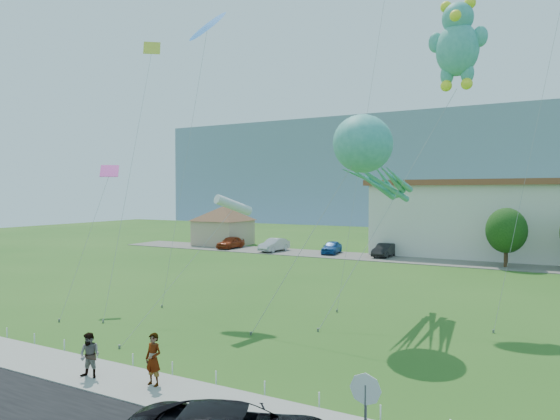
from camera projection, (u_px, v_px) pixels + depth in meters
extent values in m
plane|color=#255317|center=(175.00, 360.00, 20.30)|extent=(160.00, 160.00, 0.00)
cube|color=gray|center=(124.00, 382.00, 17.88)|extent=(80.00, 2.50, 0.10)
cube|color=#59544C|center=(400.00, 259.00, 51.10)|extent=(70.00, 6.00, 0.06)
cube|color=slate|center=(489.00, 170.00, 125.46)|extent=(160.00, 50.00, 25.00)
cube|color=tan|center=(223.00, 233.00, 65.06)|extent=(6.00, 6.00, 3.20)
pyramid|color=brown|center=(223.00, 214.00, 64.97)|extent=(9.20, 9.20, 1.80)
cylinder|color=red|center=(366.00, 389.00, 12.03)|extent=(0.76, 0.04, 0.76)
cylinder|color=white|center=(365.00, 389.00, 12.02)|extent=(0.80, 0.02, 0.80)
cylinder|color=white|center=(7.00, 333.00, 23.41)|extent=(0.05, 0.05, 0.50)
cylinder|color=white|center=(34.00, 339.00, 22.47)|extent=(0.05, 0.05, 0.50)
cylinder|color=white|center=(64.00, 345.00, 21.52)|extent=(0.05, 0.05, 0.50)
cylinder|color=white|center=(97.00, 352.00, 20.57)|extent=(0.05, 0.05, 0.50)
cylinder|color=white|center=(133.00, 360.00, 19.62)|extent=(0.05, 0.05, 0.50)
cylinder|color=white|center=(172.00, 368.00, 18.68)|extent=(0.05, 0.05, 0.50)
cylinder|color=white|center=(216.00, 378.00, 17.73)|extent=(0.05, 0.05, 0.50)
cylinder|color=white|center=(265.00, 388.00, 16.78)|extent=(0.05, 0.05, 0.50)
cylinder|color=white|center=(319.00, 400.00, 15.83)|extent=(0.05, 0.05, 0.50)
cylinder|color=white|center=(381.00, 413.00, 14.89)|extent=(0.05, 0.05, 0.50)
cylinder|color=#3F2B19|center=(506.00, 256.00, 45.44)|extent=(0.36, 0.36, 2.20)
ellipsoid|color=#14380F|center=(506.00, 230.00, 45.36)|extent=(3.60, 3.60, 4.14)
imported|color=gray|center=(153.00, 359.00, 17.41)|extent=(0.69, 0.47, 1.83)
imported|color=gray|center=(90.00, 355.00, 18.13)|extent=(0.91, 0.78, 1.64)
imported|color=maroon|center=(231.00, 242.00, 60.64)|extent=(1.80, 4.30, 1.46)
imported|color=#ABABB2|center=(274.00, 245.00, 57.59)|extent=(1.98, 4.62, 1.48)
imported|color=#1C4D9A|center=(332.00, 247.00, 55.43)|extent=(2.17, 4.28, 1.40)
imported|color=black|center=(385.00, 250.00, 52.69)|extent=(1.72, 4.33, 1.40)
ellipsoid|color=teal|center=(363.00, 144.00, 24.77)|extent=(2.88, 3.75, 2.88)
sphere|color=white|center=(345.00, 136.00, 24.01)|extent=(0.45, 0.45, 0.45)
sphere|color=white|center=(366.00, 135.00, 23.52)|extent=(0.45, 0.45, 0.45)
cylinder|color=slate|center=(251.00, 333.00, 23.91)|extent=(0.10, 0.10, 0.16)
cylinder|color=gray|center=(303.00, 245.00, 23.91)|extent=(4.35, 2.70, 8.32)
ellipsoid|color=teal|center=(457.00, 49.00, 28.84)|extent=(2.45, 2.08, 3.06)
sphere|color=teal|center=(458.00, 18.00, 28.77)|extent=(1.79, 1.79, 1.79)
sphere|color=#FFF828|center=(446.00, 7.00, 29.06)|extent=(0.66, 0.66, 0.66)
sphere|color=#FFF828|center=(470.00, 3.00, 28.44)|extent=(0.66, 0.66, 0.66)
sphere|color=#FFF828|center=(456.00, 16.00, 28.11)|extent=(0.66, 0.66, 0.66)
ellipsoid|color=teal|center=(436.00, 43.00, 29.40)|extent=(0.85, 0.60, 1.19)
ellipsoid|color=teal|center=(480.00, 36.00, 28.24)|extent=(0.85, 0.60, 1.19)
ellipsoid|color=teal|center=(447.00, 75.00, 29.15)|extent=(0.75, 0.66, 1.22)
ellipsoid|color=teal|center=(467.00, 73.00, 28.62)|extent=(0.75, 0.66, 1.22)
sphere|color=#FFF828|center=(446.00, 86.00, 29.01)|extent=(0.66, 0.66, 0.66)
sphere|color=#FFF828|center=(467.00, 84.00, 28.48)|extent=(0.66, 0.66, 0.66)
cylinder|color=slate|center=(318.00, 330.00, 24.52)|extent=(0.10, 0.10, 0.16)
cylinder|color=gray|center=(393.00, 199.00, 26.72)|extent=(5.14, 8.28, 12.73)
cylinder|color=silver|center=(233.00, 205.00, 26.20)|extent=(0.50, 2.25, 0.87)
cylinder|color=slate|center=(119.00, 347.00, 21.85)|extent=(0.10, 0.10, 0.16)
cylinder|color=gray|center=(182.00, 271.00, 24.03)|extent=(1.91, 6.22, 5.84)
cube|color=yellow|center=(152.00, 48.00, 33.47)|extent=(1.29, 1.29, 0.86)
cylinder|color=slate|center=(103.00, 321.00, 26.15)|extent=(0.10, 0.10, 0.16)
cylinder|color=gray|center=(130.00, 169.00, 29.81)|extent=(3.18, 7.31, 16.22)
cone|color=blue|center=(207.00, 26.00, 33.31)|extent=(1.80, 1.33, 1.33)
cylinder|color=slate|center=(162.00, 306.00, 29.65)|extent=(0.10, 0.10, 0.16)
cylinder|color=gray|center=(186.00, 159.00, 31.48)|extent=(0.14, 4.83, 17.64)
cube|color=#DC319D|center=(109.00, 171.00, 31.21)|extent=(1.29, 1.29, 0.86)
cylinder|color=slate|center=(59.00, 321.00, 26.32)|extent=(0.10, 0.10, 0.16)
cylinder|color=gray|center=(86.00, 240.00, 28.77)|extent=(1.61, 5.05, 7.86)
cylinder|color=slate|center=(493.00, 331.00, 24.29)|extent=(0.10, 0.10, 0.16)
cylinder|color=gray|center=(532.00, 147.00, 25.15)|extent=(2.96, 4.28, 17.93)
cylinder|color=slate|center=(337.00, 311.00, 28.50)|extent=(0.10, 0.10, 0.16)
cylinder|color=gray|center=(364.00, 132.00, 30.71)|extent=(0.98, 6.39, 20.79)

